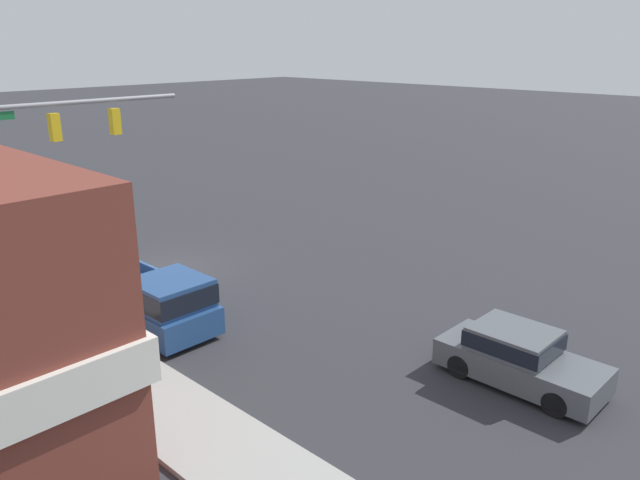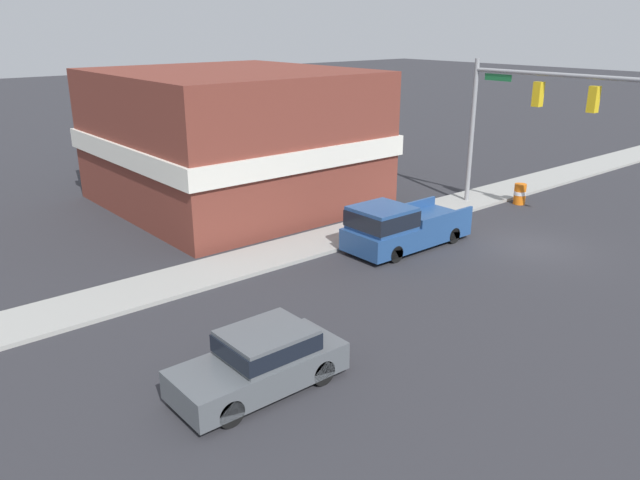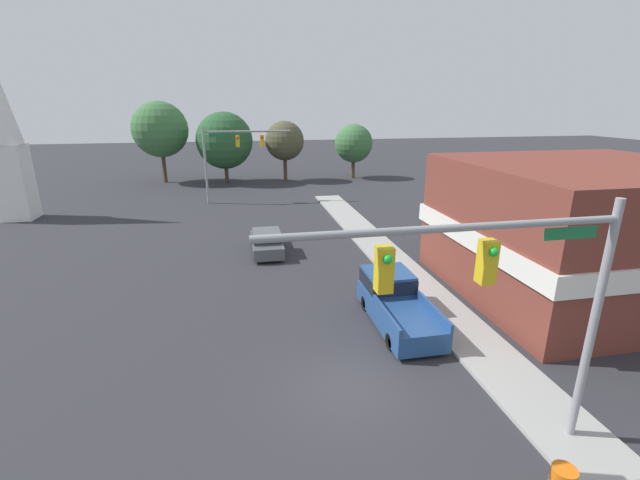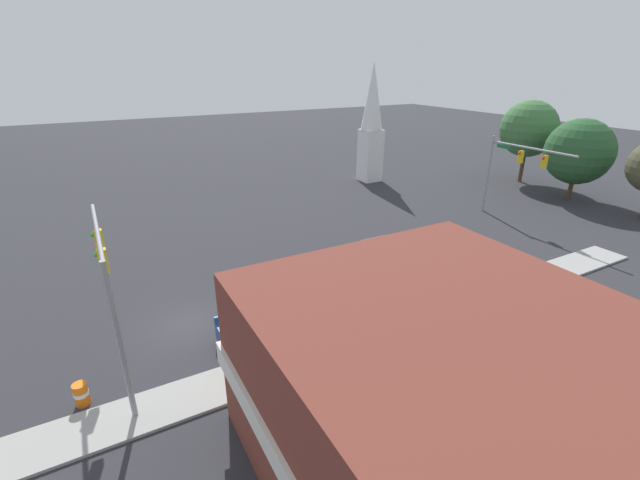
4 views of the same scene
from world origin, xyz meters
TOP-DOWN VIEW (x-y plane):
  - ground_plane at (0.00, 0.00)m, footprint 200.00×200.00m
  - sidewalk_curb at (5.70, 0.00)m, footprint 2.40×60.00m
  - near_signal_assembly at (2.94, -3.30)m, footprint 8.82×0.49m
  - far_signal_assembly at (-3.45, 29.43)m, footprint 8.06×0.49m
  - car_lead at (-1.54, 14.10)m, footprint 1.83×4.29m
  - pickup_truck_parked at (3.25, 4.26)m, footprint 2.11×5.44m
  - corner_brick_building at (13.29, 5.50)m, footprint 12.09×11.29m
  - church_steeple at (-20.70, 26.46)m, footprint 2.50×2.50m
  - backdrop_tree_left_far at (-11.55, 41.97)m, footprint 6.37×6.37m
  - backdrop_tree_left_mid at (-4.31, 40.29)m, footprint 6.51×6.51m
  - backdrop_tree_center at (2.70, 40.25)m, footprint 4.62×4.62m
  - backdrop_tree_right_mid at (11.36, 40.76)m, footprint 4.68×4.68m

SIDE VIEW (x-z plane):
  - ground_plane at x=0.00m, z-range 0.00..0.00m
  - sidewalk_curb at x=5.70m, z-range 0.00..0.14m
  - car_lead at x=-1.54m, z-range 0.03..1.54m
  - pickup_truck_parked at x=3.25m, z-range -0.02..1.88m
  - corner_brick_building at x=13.29m, z-range -0.02..6.39m
  - backdrop_tree_right_mid at x=11.36m, z-range 0.98..7.63m
  - backdrop_tree_center at x=2.70m, z-range 1.23..8.35m
  - backdrop_tree_left_mid at x=-4.31m, z-range 0.84..9.03m
  - near_signal_assembly at x=2.94m, z-range 1.62..8.56m
  - far_signal_assembly at x=-3.45m, z-range 1.62..8.72m
  - backdrop_tree_left_far at x=-11.55m, z-range 1.49..10.86m
  - church_steeple at x=-20.70m, z-range 0.31..13.70m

